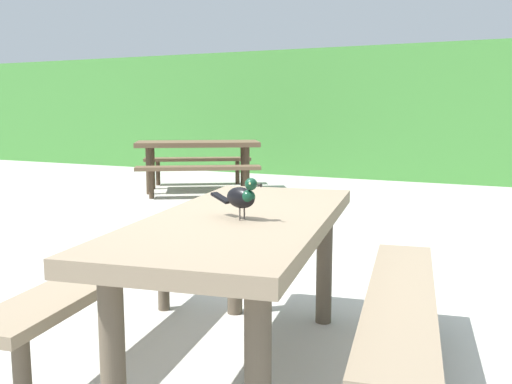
{
  "coord_description": "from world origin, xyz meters",
  "views": [
    {
      "loc": [
        1.47,
        -2.46,
        1.2
      ],
      "look_at": [
        0.4,
        -0.21,
        0.84
      ],
      "focal_mm": 39.57,
      "sensor_mm": 36.0,
      "label": 1
    }
  ],
  "objects": [
    {
      "name": "hedge_wall",
      "position": [
        0.0,
        8.22,
        1.14
      ],
      "size": [
        28.0,
        2.09,
        2.28
      ],
      "primitive_type": "cube",
      "color": "#428438",
      "rests_on": "ground"
    },
    {
      "name": "picnic_table_foreground",
      "position": [
        0.34,
        -0.24,
        0.56
      ],
      "size": [
        1.95,
        1.97,
        0.74
      ],
      "color": "#84725B",
      "rests_on": "ground"
    },
    {
      "name": "bird_grackle",
      "position": [
        0.41,
        -0.36,
        0.84
      ],
      "size": [
        0.28,
        0.12,
        0.18
      ],
      "color": "black",
      "rests_on": "picnic_table_foreground"
    },
    {
      "name": "ground_plane",
      "position": [
        0.0,
        0.0,
        0.0
      ],
      "size": [
        60.0,
        60.0,
        0.0
      ],
      "primitive_type": "plane",
      "color": "#B7B5AD"
    },
    {
      "name": "picnic_table_mid_left",
      "position": [
        -2.93,
        4.73,
        0.56
      ],
      "size": [
        2.34,
        2.33,
        0.74
      ],
      "color": "brown",
      "rests_on": "ground"
    }
  ]
}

